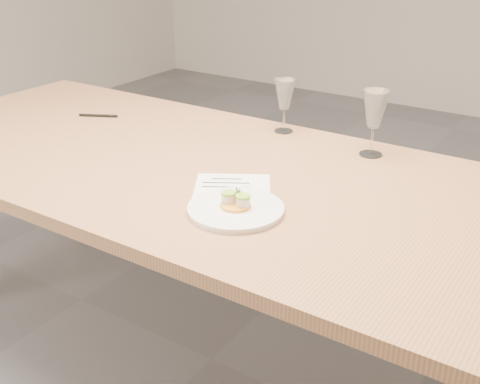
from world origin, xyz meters
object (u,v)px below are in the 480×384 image
Objects in this scene: dinner_plate at (236,208)px; wine_glass_1 at (375,110)px; recipe_sheet at (231,193)px; dining_table at (207,186)px; wine_glass_0 at (285,96)px; ballpoint_pen at (99,115)px.

dinner_plate is 0.61m from wine_glass_1.
dinner_plate is at bearing -81.41° from recipe_sheet.
wine_glass_0 reaches higher than dining_table.
dining_table is at bearing -42.43° from ballpoint_pen.
wine_glass_1 is (0.21, 0.49, 0.15)m from recipe_sheet.
wine_glass_0 is at bearing 108.99° from dinner_plate.
ballpoint_pen is at bearing 156.44° from dinner_plate.
dining_table is 0.23m from recipe_sheet.
dinner_plate is (0.25, -0.21, 0.08)m from dining_table.
wine_glass_1 reaches higher than ballpoint_pen.
recipe_sheet is 0.55m from wine_glass_1.
dining_table is 0.34m from dinner_plate.
ballpoint_pen is 0.73m from wine_glass_0.
wine_glass_1 reaches higher than dinner_plate.
ballpoint_pen is (-0.64, 0.18, 0.07)m from dining_table.
dining_table is 17.22× the size of ballpoint_pen.
dinner_plate is at bearing -102.80° from wine_glass_1.
wine_glass_0 is at bearing 172.28° from wine_glass_1.
dinner_plate is 0.98m from ballpoint_pen.
recipe_sheet reaches higher than dining_table.
dining_table is 0.46m from wine_glass_0.
dinner_plate is 0.74× the size of recipe_sheet.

